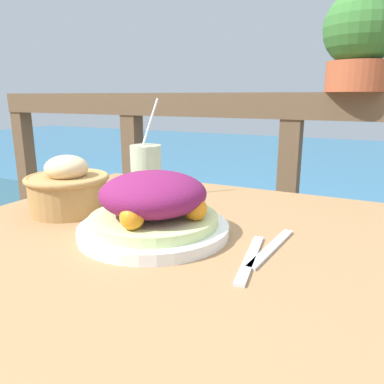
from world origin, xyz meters
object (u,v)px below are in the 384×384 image
drink_glass (146,172)px  bread_basket (68,188)px  salad_plate (154,208)px  potted_plant (360,39)px

drink_glass → bread_basket: size_ratio=1.36×
salad_plate → potted_plant: bearing=72.1°
salad_plate → bread_basket: size_ratio=1.53×
drink_glass → bread_basket: drink_glass is taller
drink_glass → bread_basket: bearing=-119.3°
drink_glass → bread_basket: 0.19m
drink_glass → potted_plant: 0.81m
salad_plate → drink_glass: 0.25m
salad_plate → drink_glass: bearing=126.2°
drink_glass → salad_plate: bearing=-53.8°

